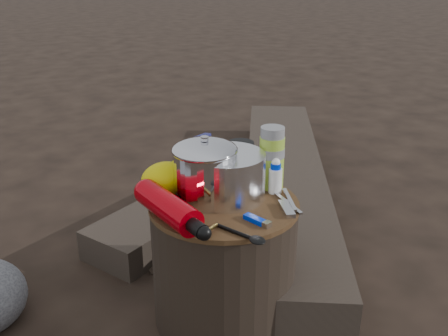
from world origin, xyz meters
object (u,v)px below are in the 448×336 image
log_main (284,182)px  travel_mug (240,161)px  stump (224,261)px  thermos (272,158)px  fuel_bottle (168,207)px  camping_pot (205,171)px

log_main → travel_mug: bearing=-104.7°
stump → thermos: thermos is taller
fuel_bottle → thermos: (0.35, 0.02, 0.05)m
stump → log_main: size_ratio=0.21×
log_main → fuel_bottle: bearing=-110.2°
log_main → fuel_bottle: 1.05m
stump → travel_mug: travel_mug is taller
fuel_bottle → travel_mug: size_ratio=2.60×
fuel_bottle → log_main: bearing=30.1°
log_main → stump: bearing=-104.2°
log_main → travel_mug: 0.77m
stump → fuel_bottle: fuel_bottle is taller
stump → camping_pot: camping_pot is taller
thermos → camping_pot: bearing=171.2°
stump → fuel_bottle: (-0.17, -0.00, 0.22)m
fuel_bottle → thermos: 0.35m
camping_pot → log_main: bearing=34.3°
thermos → fuel_bottle: bearing=-177.1°
stump → log_main: stump is taller
stump → fuel_bottle: size_ratio=1.37×
stump → camping_pot: (-0.03, 0.04, 0.28)m
fuel_bottle → travel_mug: bearing=18.7°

